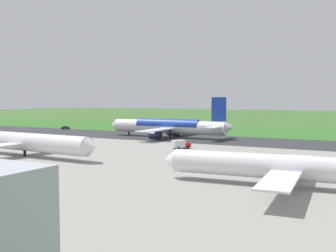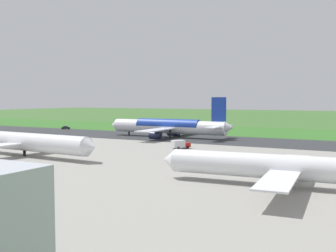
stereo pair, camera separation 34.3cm
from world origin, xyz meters
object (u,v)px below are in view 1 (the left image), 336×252
object	(u,v)px
service_car_followme	(59,143)
traffic_cone_orange	(202,131)
airliner_parked_near	(285,167)
airliner_parked_mid	(24,141)
service_truck_baggage	(180,144)
no_stopping_sign	(217,129)
airliner_main	(169,126)
service_car_ops	(65,128)

from	to	relation	value
service_car_followme	traffic_cone_orange	size ratio (longest dim) A/B	7.80
airliner_parked_near	airliner_parked_mid	bearing A→B (deg)	-4.90
airliner_parked_mid	service_truck_baggage	distance (m)	44.99
airliner_parked_mid	service_car_followme	world-z (taller)	airliner_parked_mid
no_stopping_sign	service_car_followme	bearing A→B (deg)	71.36
airliner_main	service_car_followme	distance (m)	45.47
airliner_parked_near	no_stopping_sign	world-z (taller)	airliner_parked_near
traffic_cone_orange	airliner_parked_mid	bearing A→B (deg)	83.81
service_car_followme	no_stopping_sign	xyz separation A→B (m)	(-25.52, -75.64, 0.63)
airliner_main	no_stopping_sign	size ratio (longest dim) A/B	21.88
airliner_main	service_truck_baggage	size ratio (longest dim) A/B	8.84
no_stopping_sign	service_car_ops	bearing A→B (deg)	16.12
service_car_followme	service_car_ops	bearing A→B (deg)	-49.11
service_truck_baggage	no_stopping_sign	bearing A→B (deg)	-78.60
service_car_followme	traffic_cone_orange	bearing A→B (deg)	-104.76
no_stopping_sign	airliner_main	bearing A→B (deg)	78.16
airliner_parked_near	service_truck_baggage	xyz separation A→B (m)	(39.74, -39.61, -2.18)
airliner_parked_near	service_car_ops	world-z (taller)	airliner_parked_near
airliner_parked_mid	traffic_cone_orange	world-z (taller)	airliner_parked_mid
airliner_main	service_truck_baggage	bearing A→B (deg)	123.56
service_truck_baggage	traffic_cone_orange	xyz separation A→B (m)	(19.43, -61.58, -1.13)
airliner_parked_near	service_car_ops	bearing A→B (deg)	-33.53
airliner_main	airliner_parked_mid	size ratio (longest dim) A/B	1.08
airliner_parked_near	service_car_ops	distance (m)	150.66
airliner_main	service_car_followme	bearing A→B (deg)	66.12
traffic_cone_orange	service_truck_baggage	bearing A→B (deg)	107.51
airliner_parked_mid	service_car_ops	distance (m)	95.50
airliner_parked_near	traffic_cone_orange	world-z (taller)	airliner_parked_near
service_car_followme	service_car_ops	world-z (taller)	same
airliner_parked_near	service_car_followme	bearing A→B (deg)	-20.07
airliner_parked_near	traffic_cone_orange	distance (m)	117.26
service_car_ops	no_stopping_sign	world-z (taller)	no_stopping_sign
service_car_followme	service_car_ops	distance (m)	72.23
airliner_parked_mid	service_car_followme	bearing A→B (deg)	-68.79
airliner_parked_mid	traffic_cone_orange	distance (m)	95.85
no_stopping_sign	traffic_cone_orange	size ratio (longest dim) A/B	4.49
service_car_ops	no_stopping_sign	distance (m)	75.78
service_car_followme	no_stopping_sign	distance (m)	79.83
airliner_parked_near	service_truck_baggage	distance (m)	56.15
airliner_main	no_stopping_sign	world-z (taller)	airliner_main
traffic_cone_orange	service_car_ops	bearing A→B (deg)	15.15
service_truck_baggage	airliner_parked_mid	bearing A→B (deg)	48.51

